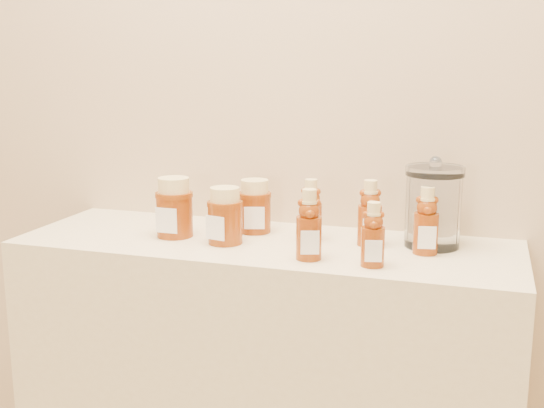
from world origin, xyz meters
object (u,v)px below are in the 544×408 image
(bear_bottle_back_left, at_px, (311,206))
(glass_canister, at_px, (434,203))
(bear_bottle_front_left, at_px, (309,220))
(honey_jar_left, at_px, (174,207))

(bear_bottle_back_left, bearing_deg, glass_canister, 10.44)
(bear_bottle_back_left, xyz_separation_m, glass_canister, (0.28, 0.03, 0.02))
(bear_bottle_front_left, relative_size, glass_canister, 0.85)
(bear_bottle_front_left, xyz_separation_m, glass_canister, (0.25, 0.19, 0.02))
(honey_jar_left, bearing_deg, glass_canister, 9.30)
(bear_bottle_front_left, height_order, glass_canister, glass_canister)
(bear_bottle_front_left, height_order, honey_jar_left, bear_bottle_front_left)
(bear_bottle_front_left, distance_m, honey_jar_left, 0.38)
(glass_canister, bearing_deg, bear_bottle_front_left, -143.05)
(bear_bottle_front_left, bearing_deg, bear_bottle_back_left, 83.92)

